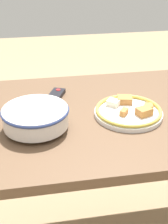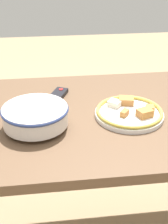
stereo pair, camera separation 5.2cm
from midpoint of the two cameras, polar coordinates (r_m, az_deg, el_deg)
dining_table at (r=1.37m, az=5.36°, el=-3.24°), size 1.38×0.83×0.75m
noodle_bowl at (r=1.20m, az=-7.68°, el=-0.67°), size 0.26×0.26×0.09m
food_plate at (r=1.30m, az=9.42°, el=-0.05°), size 0.28×0.28×0.05m
tv_remote at (r=1.43m, az=-4.04°, el=2.79°), size 0.12×0.18×0.02m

